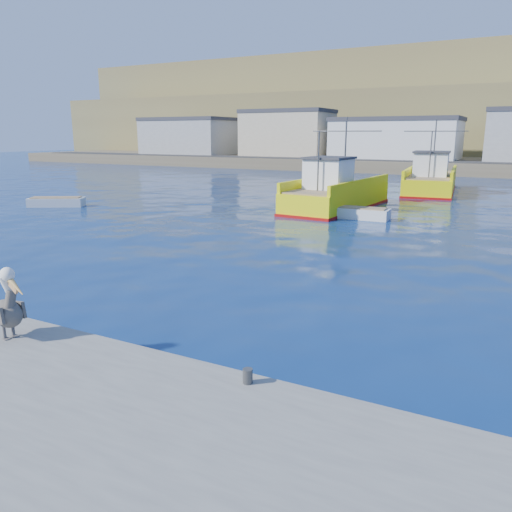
{
  "coord_description": "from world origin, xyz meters",
  "views": [
    {
      "loc": [
        7.32,
        -11.24,
        5.28
      ],
      "look_at": [
        -0.2,
        3.02,
        1.32
      ],
      "focal_mm": 35.0,
      "sensor_mm": 36.0,
      "label": 1
    }
  ],
  "objects": [
    {
      "name": "ground",
      "position": [
        0.0,
        0.0,
        0.0
      ],
      "size": [
        260.0,
        260.0,
        0.0
      ],
      "primitive_type": "plane",
      "color": "#06224E",
      "rests_on": "ground"
    },
    {
      "name": "pelican",
      "position": [
        -3.12,
        -4.1,
        1.27
      ],
      "size": [
        1.46,
        0.73,
        1.8
      ],
      "color": "#595451",
      "rests_on": "dock"
    },
    {
      "name": "trawler_yellow_b",
      "position": [
        -0.04,
        37.38,
        1.08
      ],
      "size": [
        5.66,
        12.31,
        6.6
      ],
      "color": "yellow",
      "rests_on": "ground"
    },
    {
      "name": "skiff_mid",
      "position": [
        -1.76,
        19.81,
        0.29
      ],
      "size": [
        4.14,
        1.54,
        0.89
      ],
      "color": "silver",
      "rests_on": "ground"
    },
    {
      "name": "trawler_yellow_a",
      "position": [
        -4.38,
        23.34,
        1.06
      ],
      "size": [
        5.29,
        11.86,
        6.55
      ],
      "color": "yellow",
      "rests_on": "ground"
    },
    {
      "name": "far_shore",
      "position": [
        0.0,
        109.2,
        8.98
      ],
      "size": [
        200.0,
        81.0,
        24.0
      ],
      "color": "brown",
      "rests_on": "ground"
    },
    {
      "name": "dock_bollards",
      "position": [
        0.6,
        -3.4,
        0.65
      ],
      "size": [
        36.2,
        0.2,
        0.3
      ],
      "color": "#4C4C4C",
      "rests_on": "dock"
    },
    {
      "name": "skiff_left",
      "position": [
        -23.2,
        14.63,
        0.27
      ],
      "size": [
        4.11,
        3.17,
        0.86
      ],
      "color": "silver",
      "rests_on": "ground"
    }
  ]
}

